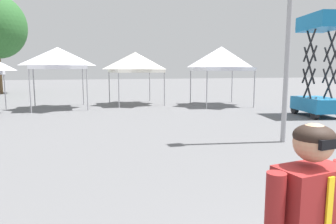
{
  "coord_description": "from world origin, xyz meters",
  "views": [
    {
      "loc": [
        -2.05,
        -0.61,
        2.08
      ],
      "look_at": [
        -0.36,
        4.77,
        1.3
      ],
      "focal_mm": 32.35,
      "sensor_mm": 36.0,
      "label": 1
    }
  ],
  "objects_px": {
    "canopy_tent_center": "(135,62)",
    "scissor_lift": "(318,87)",
    "canopy_tent_left_of_center": "(58,58)",
    "canopy_tent_behind_right": "(221,59)"
  },
  "relations": [
    {
      "from": "canopy_tent_center",
      "to": "scissor_lift",
      "type": "distance_m",
      "value": 10.04
    },
    {
      "from": "scissor_lift",
      "to": "canopy_tent_left_of_center",
      "type": "bearing_deg",
      "value": 150.29
    },
    {
      "from": "canopy_tent_left_of_center",
      "to": "scissor_lift",
      "type": "xyz_separation_m",
      "value": [
        11.27,
        -6.43,
        -1.38
      ]
    },
    {
      "from": "canopy_tent_behind_right",
      "to": "canopy_tent_center",
      "type": "bearing_deg",
      "value": 156.47
    },
    {
      "from": "canopy_tent_left_of_center",
      "to": "scissor_lift",
      "type": "height_order",
      "value": "scissor_lift"
    },
    {
      "from": "canopy_tent_left_of_center",
      "to": "canopy_tent_behind_right",
      "type": "relative_size",
      "value": 0.96
    },
    {
      "from": "canopy_tent_left_of_center",
      "to": "scissor_lift",
      "type": "bearing_deg",
      "value": -29.71
    },
    {
      "from": "canopy_tent_left_of_center",
      "to": "canopy_tent_center",
      "type": "distance_m",
      "value": 4.43
    },
    {
      "from": "canopy_tent_behind_right",
      "to": "scissor_lift",
      "type": "height_order",
      "value": "scissor_lift"
    },
    {
      "from": "canopy_tent_center",
      "to": "scissor_lift",
      "type": "height_order",
      "value": "scissor_lift"
    }
  ]
}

